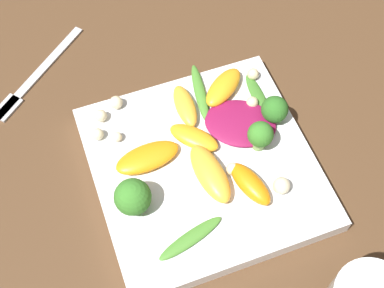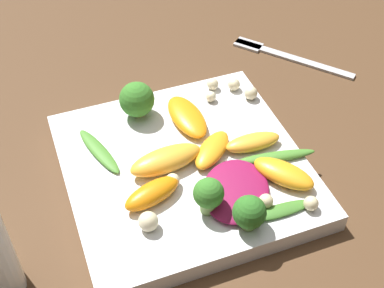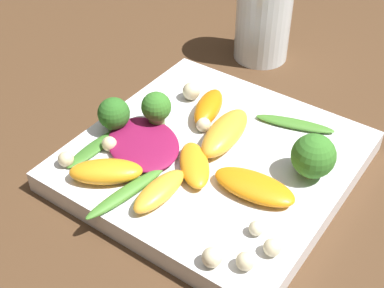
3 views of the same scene
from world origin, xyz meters
The scene contains 24 objects.
ground_plane centered at (0.00, 0.00, 0.00)m, with size 2.40×2.40×0.00m, color #4C331E.
plate centered at (0.00, 0.00, 0.01)m, with size 0.24×0.24×0.02m.
fork centered at (0.16, -0.20, 0.00)m, with size 0.14×0.12×0.01m.
radicchio_leaf_0 centered at (-0.06, -0.03, 0.03)m, with size 0.11×0.10×0.01m.
orange_segment_0 centered at (-0.06, -0.08, 0.03)m, with size 0.07×0.06×0.02m.
orange_segment_1 centered at (0.06, -0.02, 0.03)m, with size 0.08×0.04×0.01m.
orange_segment_2 centered at (0.00, 0.02, 0.03)m, with size 0.04×0.08×0.02m.
orange_segment_3 centered at (-0.04, 0.05, 0.03)m, with size 0.04×0.07×0.02m.
orange_segment_4 centered at (-0.01, -0.08, 0.03)m, with size 0.03×0.06×0.02m.
orange_segment_5 centered at (0.00, -0.03, 0.03)m, with size 0.06×0.06×0.01m.
broccoli_floret_0 centered at (-0.07, 0.00, 0.04)m, with size 0.03×0.03×0.04m.
broccoli_floret_1 centered at (0.09, 0.02, 0.04)m, with size 0.04×0.04×0.04m.
broccoli_floret_2 centered at (-0.10, -0.03, 0.04)m, with size 0.03×0.03×0.04m.
arugula_sprig_0 centered at (-0.03, -0.09, 0.03)m, with size 0.03×0.09×0.01m.
arugula_sprig_1 centered at (-0.09, -0.06, 0.02)m, with size 0.02×0.07×0.00m.
arugula_sprig_2 centered at (0.04, 0.08, 0.02)m, with size 0.08×0.04×0.01m.
macadamia_nut_0 centered at (-0.08, -0.05, 0.03)m, with size 0.01×0.01×0.01m.
macadamia_nut_1 centered at (0.07, -0.11, 0.03)m, with size 0.02×0.02×0.02m.
macadamia_nut_2 centered at (0.09, -0.10, 0.03)m, with size 0.01×0.01×0.01m.
macadamia_nut_3 centered at (0.08, -0.06, 0.03)m, with size 0.01×0.01×0.01m.
macadamia_nut_4 centered at (-0.03, 0.02, 0.03)m, with size 0.01×0.01×0.01m.
macadamia_nut_5 centered at (0.10, -0.07, 0.03)m, with size 0.01×0.01×0.01m.
macadamia_nut_6 centered at (-0.07, 0.06, 0.03)m, with size 0.02×0.02×0.02m.
macadamia_nut_7 centered at (-0.10, -0.09, 0.03)m, with size 0.01×0.01×0.01m.
Camera 1 is at (0.11, 0.27, 0.55)m, focal length 50.00 mm.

